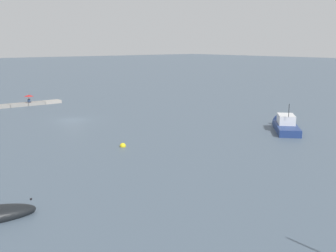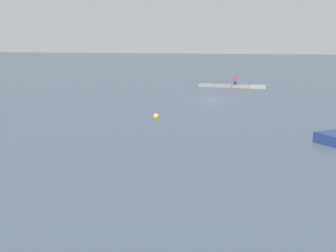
{
  "view_description": "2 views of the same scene",
  "coord_description": "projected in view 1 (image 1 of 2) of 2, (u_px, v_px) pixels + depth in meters",
  "views": [
    {
      "loc": [
        23.65,
        49.21,
        9.96
      ],
      "look_at": [
        -0.74,
        19.09,
        2.13
      ],
      "focal_mm": 43.75,
      "sensor_mm": 36.0,
      "label": 1
    },
    {
      "loc": [
        -11.8,
        58.31,
        7.52
      ],
      "look_at": [
        -2.54,
        28.59,
        1.62
      ],
      "focal_mm": 46.99,
      "sensor_mm": 36.0,
      "label": 2
    }
  ],
  "objects": [
    {
      "name": "mooring_buoy_near",
      "position": [
        123.0,
        146.0,
        40.11
      ],
      "size": [
        0.59,
        0.59,
        0.59
      ],
      "color": "yellow",
      "rests_on": "ground_plane"
    },
    {
      "name": "motorboat_navy_near",
      "position": [
        285.0,
        126.0,
        48.06
      ],
      "size": [
        7.11,
        6.84,
        4.24
      ],
      "rotation": [
        0.0,
        0.0,
        2.32
      ],
      "color": "navy",
      "rests_on": "ground_plane"
    },
    {
      "name": "seawall_pier",
      "position": [
        27.0,
        104.0,
        66.73
      ],
      "size": [
        11.5,
        1.69,
        0.5
      ],
      "color": "gray",
      "rests_on": "ground_plane"
    },
    {
      "name": "person_seated_blue_left",
      "position": [
        29.0,
        101.0,
        66.82
      ],
      "size": [
        0.45,
        0.64,
        0.73
      ],
      "rotation": [
        0.0,
        0.0,
        -0.11
      ],
      "color": "#1E2333",
      "rests_on": "seawall_pier"
    },
    {
      "name": "ground_plane",
      "position": [
        73.0,
        120.0,
        54.04
      ],
      "size": [
        500.0,
        500.0,
        0.0
      ],
      "primitive_type": "plane",
      "color": "#475666"
    },
    {
      "name": "umbrella_open_red",
      "position": [
        29.0,
        96.0,
        66.64
      ],
      "size": [
        1.47,
        1.47,
        1.31
      ],
      "color": "black",
      "rests_on": "seawall_pier"
    }
  ]
}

